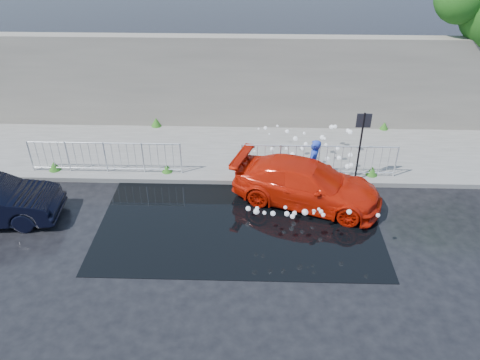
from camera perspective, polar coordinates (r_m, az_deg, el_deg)
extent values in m
plane|color=black|center=(12.93, -2.43, -7.49)|extent=(90.00, 90.00, 0.00)
cube|color=#60605C|center=(17.04, -1.31, 3.49)|extent=(30.00, 4.00, 0.15)
cube|color=#60605C|center=(15.31, -1.69, -0.08)|extent=(30.00, 0.25, 0.16)
cube|color=#6D675C|center=(18.28, -1.03, 11.85)|extent=(30.00, 0.60, 3.50)
cube|color=black|center=(13.69, -0.06, -4.85)|extent=(8.00, 5.00, 0.01)
cylinder|color=black|center=(15.16, 14.35, 3.60)|extent=(0.06, 0.06, 2.50)
cube|color=black|center=(14.73, 14.86, 7.02)|extent=(0.45, 0.04, 0.45)
cylinder|color=silver|center=(16.95, -24.19, 2.69)|extent=(0.05, 0.05, 1.10)
cylinder|color=silver|center=(15.45, -7.22, 2.65)|extent=(0.05, 0.05, 1.10)
cylinder|color=silver|center=(15.78, -16.38, 4.34)|extent=(5.00, 0.04, 0.04)
cylinder|color=silver|center=(16.23, -15.88, 1.38)|extent=(5.00, 0.04, 0.04)
cylinder|color=silver|center=(15.27, 0.22, 2.55)|extent=(0.05, 0.05, 1.10)
cylinder|color=silver|center=(15.96, 18.48, 2.15)|extent=(0.05, 0.05, 1.10)
cylinder|color=silver|center=(15.17, 9.73, 4.08)|extent=(5.00, 0.04, 0.04)
cylinder|color=silver|center=(15.64, 9.42, 1.01)|extent=(5.00, 0.04, 0.04)
cone|color=#205416|center=(16.88, -21.69, 1.61)|extent=(0.40, 0.40, 0.30)
cone|color=#205416|center=(15.78, -8.89, 1.43)|extent=(0.36, 0.36, 0.26)
cone|color=#205416|center=(15.49, 2.81, 1.49)|extent=(0.44, 0.44, 0.41)
cone|color=#205416|center=(16.01, 15.80, 1.09)|extent=(0.38, 0.38, 0.31)
cone|color=#205416|center=(18.99, -10.17, 6.98)|extent=(0.42, 0.42, 0.34)
cone|color=#205416|center=(19.31, 17.17, 6.35)|extent=(0.34, 0.34, 0.29)
sphere|color=white|center=(15.86, 11.97, 2.67)|extent=(0.15, 0.15, 0.15)
sphere|color=white|center=(15.97, 13.31, 2.98)|extent=(0.16, 0.16, 0.16)
sphere|color=white|center=(15.49, 11.89, 0.03)|extent=(0.11, 0.11, 0.11)
sphere|color=white|center=(16.70, 5.60, 5.97)|extent=(0.07, 0.07, 0.07)
sphere|color=white|center=(16.21, 10.43, 4.24)|extent=(0.11, 0.11, 0.11)
sphere|color=white|center=(16.05, 8.03, 4.37)|extent=(0.14, 0.14, 0.14)
sphere|color=white|center=(15.44, 3.24, 2.30)|extent=(0.08, 0.08, 0.08)
sphere|color=white|center=(16.06, 7.52, 3.91)|extent=(0.09, 0.09, 0.09)
sphere|color=white|center=(15.81, 5.66, 3.84)|extent=(0.09, 0.09, 0.09)
sphere|color=white|center=(15.27, 7.58, 0.06)|extent=(0.14, 0.14, 0.14)
sphere|color=white|center=(15.40, 12.94, -0.05)|extent=(0.11, 0.11, 0.11)
sphere|color=white|center=(16.43, 10.29, 5.00)|extent=(0.09, 0.09, 0.09)
sphere|color=white|center=(15.68, 13.40, 1.78)|extent=(0.15, 0.15, 0.15)
sphere|color=white|center=(16.97, 4.58, 6.59)|extent=(0.08, 0.08, 0.08)
sphere|color=white|center=(15.75, 12.95, 1.61)|extent=(0.17, 0.17, 0.17)
sphere|color=white|center=(16.29, 6.77, 5.03)|extent=(0.17, 0.17, 0.17)
sphere|color=white|center=(15.56, 3.62, 1.60)|extent=(0.14, 0.14, 0.14)
sphere|color=white|center=(15.62, 1.95, 2.01)|extent=(0.17, 0.17, 0.17)
sphere|color=white|center=(15.68, 6.41, 3.10)|extent=(0.17, 0.17, 0.17)
sphere|color=white|center=(16.92, 13.02, 5.88)|extent=(0.15, 0.15, 0.15)
sphere|color=white|center=(16.54, 9.99, 5.14)|extent=(0.17, 0.17, 0.17)
sphere|color=white|center=(15.97, 9.09, 3.60)|extent=(0.14, 0.14, 0.14)
sphere|color=white|center=(15.15, 4.18, 1.01)|extent=(0.16, 0.16, 0.16)
sphere|color=white|center=(15.82, 3.93, 3.80)|extent=(0.14, 0.14, 0.14)
sphere|color=white|center=(16.42, 5.78, 5.92)|extent=(0.14, 0.14, 0.14)
sphere|color=white|center=(16.98, 11.52, 6.40)|extent=(0.14, 0.14, 0.14)
sphere|color=white|center=(16.33, 11.77, 3.83)|extent=(0.17, 0.17, 0.17)
sphere|color=white|center=(15.66, 6.61, 2.29)|extent=(0.16, 0.16, 0.16)
sphere|color=white|center=(16.48, 3.59, 5.61)|extent=(0.06, 0.06, 0.06)
sphere|color=white|center=(15.77, 1.77, 3.52)|extent=(0.07, 0.07, 0.07)
sphere|color=white|center=(15.48, 7.52, 1.73)|extent=(0.08, 0.08, 0.08)
sphere|color=white|center=(16.45, 7.83, 5.68)|extent=(0.10, 0.10, 0.10)
sphere|color=white|center=(16.51, 3.12, 6.36)|extent=(0.13, 0.13, 0.13)
sphere|color=white|center=(15.59, 12.76, 0.60)|extent=(0.11, 0.11, 0.11)
sphere|color=white|center=(16.82, 13.28, 5.72)|extent=(0.17, 0.17, 0.17)
sphere|color=white|center=(15.32, 4.18, 1.42)|extent=(0.09, 0.09, 0.09)
sphere|color=white|center=(15.63, 10.58, 2.55)|extent=(0.17, 0.17, 0.17)
sphere|color=white|center=(15.52, 11.08, 0.59)|extent=(0.16, 0.16, 0.16)
sphere|color=white|center=(15.40, 8.83, 1.44)|extent=(0.06, 0.06, 0.06)
sphere|color=white|center=(17.13, 11.08, 6.37)|extent=(0.17, 0.17, 0.17)
sphere|color=white|center=(15.17, 9.23, -0.03)|extent=(0.08, 0.08, 0.08)
sphere|color=white|center=(15.72, 9.91, 2.04)|extent=(0.11, 0.11, 0.11)
sphere|color=white|center=(16.97, 11.22, 6.38)|extent=(0.09, 0.09, 0.09)
sphere|color=white|center=(16.52, 2.26, 6.26)|extent=(0.07, 0.07, 0.07)
sphere|color=white|center=(15.86, 7.58, 3.79)|extent=(0.11, 0.11, 0.11)
sphere|color=white|center=(12.23, 4.04, -4.09)|extent=(0.14, 0.14, 0.14)
sphere|color=white|center=(13.85, 14.14, -3.52)|extent=(0.08, 0.08, 0.08)
sphere|color=white|center=(12.56, 9.59, -3.53)|extent=(0.08, 0.08, 0.08)
sphere|color=white|center=(12.47, 8.97, -4.02)|extent=(0.06, 0.06, 0.06)
sphere|color=white|center=(13.72, 9.05, -3.66)|extent=(0.15, 0.15, 0.15)
sphere|color=white|center=(12.26, 5.74, -4.12)|extent=(0.14, 0.14, 0.14)
sphere|color=white|center=(13.68, 13.74, -3.93)|extent=(0.10, 0.10, 0.10)
sphere|color=white|center=(13.52, 6.41, -4.43)|extent=(0.14, 0.14, 0.14)
sphere|color=white|center=(13.70, 6.67, -4.03)|extent=(0.14, 0.14, 0.14)
sphere|color=white|center=(12.66, 2.99, -4.02)|extent=(0.11, 0.11, 0.11)
sphere|color=white|center=(13.33, 10.11, -4.21)|extent=(0.12, 0.12, 0.12)
sphere|color=white|center=(13.64, 1.00, -3.50)|extent=(0.15, 0.15, 0.15)
sphere|color=white|center=(12.20, 2.00, -3.86)|extent=(0.16, 0.16, 0.16)
sphere|color=white|center=(12.76, 13.17, -3.80)|extent=(0.14, 0.14, 0.14)
sphere|color=white|center=(12.45, 7.93, -3.91)|extent=(0.17, 0.17, 0.17)
sphere|color=white|center=(13.50, 7.79, -3.81)|extent=(0.11, 0.11, 0.11)
sphere|color=white|center=(12.58, 16.47, -4.14)|extent=(0.11, 0.11, 0.11)
sphere|color=white|center=(12.72, 2.09, -3.47)|extent=(0.11, 0.11, 0.11)
sphere|color=white|center=(13.46, 5.55, -3.35)|extent=(0.11, 0.11, 0.11)
sphere|color=white|center=(12.37, 9.86, -3.81)|extent=(0.11, 0.11, 0.11)
imported|color=red|center=(14.23, 8.15, -0.45)|extent=(4.85, 3.19, 1.31)
imported|color=#223AAA|center=(14.87, 8.85, 1.89)|extent=(0.62, 0.73, 1.69)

